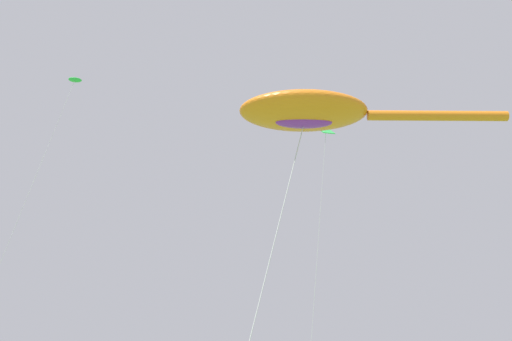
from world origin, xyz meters
TOP-DOWN VIEW (x-y plane):
  - big_show_kite at (3.92, 9.55)m, footprint 7.82×7.95m
  - small_kite_stunt_black at (6.90, 27.12)m, footprint 4.78×0.92m
  - small_kite_tiny_distant at (14.68, 14.70)m, footprint 1.93×1.68m

SIDE VIEW (x-z plane):
  - big_show_kite at x=3.92m, z-range 5.21..16.63m
  - small_kite_tiny_distant at x=14.68m, z-range 6.78..23.40m
  - small_kite_stunt_black at x=6.90m, z-range 9.26..29.47m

